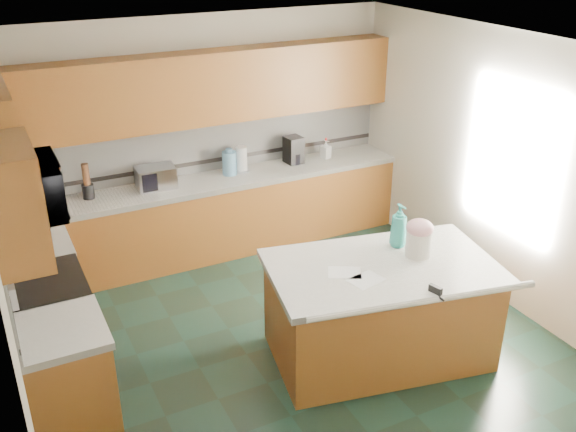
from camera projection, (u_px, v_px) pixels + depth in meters
floor at (290, 341)px, 6.03m from camera, size 4.60×4.60×0.00m
ceiling at (291, 49)px, 4.89m from camera, size 4.60×4.60×0.00m
wall_back at (199, 136)px, 7.34m from camera, size 4.60×0.04×2.70m
wall_front at (478, 364)px, 3.58m from camera, size 4.60×0.04×2.70m
wall_right at (498, 167)px, 6.40m from camera, size 0.04×4.60×2.70m
back_base_cab at (213, 219)px, 7.47m from camera, size 4.60×0.60×0.86m
back_countertop at (211, 182)px, 7.27m from camera, size 4.60×0.64×0.06m
back_upper_cab at (202, 88)px, 6.94m from camera, size 4.60×0.33×0.78m
back_backsplash at (201, 146)px, 7.36m from camera, size 4.60×0.02×0.63m
back_accent_band at (202, 162)px, 7.44m from camera, size 4.60×0.01×0.05m
left_base_cab_rear at (41, 287)px, 6.08m from camera, size 0.60×0.82×0.86m
left_counter_rear at (33, 244)px, 5.88m from camera, size 0.64×0.82×0.06m
left_base_cab_front at (69, 382)px, 4.84m from camera, size 0.60×0.72×0.86m
left_counter_front at (60, 331)px, 4.65m from camera, size 0.64×0.72×0.06m
left_accent_band at (4, 273)px, 5.11m from camera, size 0.01×2.30×0.05m
left_upper_cab_front at (14, 202)px, 4.15m from camera, size 0.33×0.72×0.78m
range_body at (54, 330)px, 5.43m from camera, size 0.60×0.76×0.88m
range_oven_door at (89, 325)px, 5.57m from camera, size 0.02×0.68×0.55m
range_cooktop at (45, 283)px, 5.24m from camera, size 0.62×0.78×0.04m
range_handle at (87, 287)px, 5.42m from camera, size 0.02×0.66×0.02m
range_backguard at (8, 278)px, 5.08m from camera, size 0.06×0.76×0.18m
microwave at (28, 189)px, 4.89m from camera, size 0.50×0.73×0.41m
island_base at (379, 313)px, 5.68m from camera, size 2.02×1.39×0.86m
island_top at (383, 268)px, 5.48m from camera, size 2.13×1.51×0.06m
island_bullnose at (425, 301)px, 5.02m from camera, size 1.92×0.44×0.06m
treat_jar at (418, 243)px, 5.59m from camera, size 0.24×0.24×0.23m
treat_jar_lid at (420, 228)px, 5.52m from camera, size 0.24×0.24×0.15m
treat_jar_knob at (420, 223)px, 5.50m from camera, size 0.08×0.03×0.03m
treat_jar_knob_end_l at (417, 223)px, 5.49m from camera, size 0.04×0.04×0.04m
treat_jar_knob_end_r at (424, 222)px, 5.52m from camera, size 0.04×0.04×0.04m
soap_bottle_island at (399, 225)px, 5.72m from camera, size 0.16×0.16×0.40m
paper_sheet_a at (366, 280)px, 5.25m from camera, size 0.31×0.26×0.00m
paper_sheet_b at (344, 273)px, 5.35m from camera, size 0.34×0.31×0.00m
clamp_body at (435, 292)px, 5.06m from camera, size 0.06×0.12×0.10m
clamp_handle at (440, 298)px, 5.02m from camera, size 0.02×0.08×0.02m
knife_block at (48, 195)px, 6.54m from camera, size 0.19×0.22×0.26m
utensil_crock at (88, 191)px, 6.75m from camera, size 0.13×0.13×0.16m
utensil_bundle at (86, 174)px, 6.67m from camera, size 0.07×0.07×0.23m
toaster_oven at (156, 177)px, 7.00m from camera, size 0.43×0.31×0.24m
toaster_oven_door at (159, 181)px, 6.89m from camera, size 0.37×0.01×0.20m
paper_towel at (241, 159)px, 7.45m from camera, size 0.13×0.13×0.29m
paper_towel_base at (242, 170)px, 7.51m from camera, size 0.20×0.20×0.01m
water_jug at (229, 163)px, 7.36m from camera, size 0.17×0.17×0.27m
water_jug_neck at (229, 150)px, 7.29m from camera, size 0.08×0.08×0.04m
coffee_maker at (294, 150)px, 7.70m from camera, size 0.21×0.22×0.32m
coffee_carafe at (295, 159)px, 7.70m from camera, size 0.13×0.13×0.13m
soap_bottle_back at (326, 149)px, 7.87m from camera, size 0.13×0.13×0.23m
soap_back_cap at (326, 139)px, 7.82m from camera, size 0.02×0.02×0.03m
window_light_proxy at (512, 160)px, 6.17m from camera, size 0.02×1.40×1.10m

